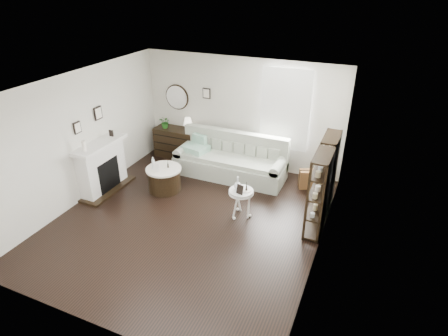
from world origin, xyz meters
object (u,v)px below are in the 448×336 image
at_px(dresser, 177,143).
at_px(pedestal_table, 241,193).
at_px(sofa, 231,162).
at_px(drum_table, 164,179).

relative_size(dresser, pedestal_table, 1.97).
bearing_deg(pedestal_table, sofa, 118.78).
height_order(sofa, drum_table, sofa).
xyz_separation_m(sofa, drum_table, (-1.10, -1.26, -0.06)).
bearing_deg(pedestal_table, dresser, 142.69).
distance_m(sofa, dresser, 1.73).
height_order(dresser, pedestal_table, dresser).
height_order(drum_table, pedestal_table, pedestal_table).
bearing_deg(drum_table, sofa, 48.80).
xyz_separation_m(dresser, drum_table, (0.59, -1.64, -0.12)).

